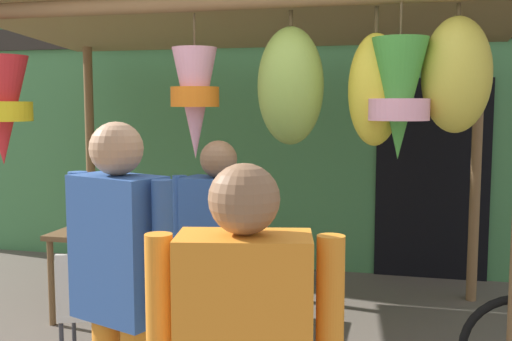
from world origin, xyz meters
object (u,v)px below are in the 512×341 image
folding_chair (94,303)px  vendor_in_orange (120,281)px  wicker_basket_by_table (248,341)px  customer_foreground (219,253)px  display_table (144,238)px  flower_heap_on_table (151,225)px

folding_chair → vendor_in_orange: vendor_in_orange is taller
wicker_basket_by_table → customer_foreground: bearing=-89.2°
display_table → folding_chair: bearing=-81.3°
folding_chair → vendor_in_orange: bearing=-55.7°
vendor_in_orange → customer_foreground: size_ratio=1.08×
folding_chair → vendor_in_orange: (0.70, -1.02, 0.48)m
flower_heap_on_table → customer_foreground: 1.54m
display_table → wicker_basket_by_table: 1.31m
folding_chair → customer_foreground: 0.96m
customer_foreground → wicker_basket_by_table: bearing=90.8°
vendor_in_orange → flower_heap_on_table: bearing=110.3°
flower_heap_on_table → folding_chair: folding_chair is taller
wicker_basket_by_table → customer_foreground: 1.04m
display_table → folding_chair: (0.18, -1.16, -0.15)m
flower_heap_on_table → folding_chair: 1.13m
wicker_basket_by_table → customer_foreground: (0.01, -0.69, 0.79)m
display_table → customer_foreground: (1.04, -1.28, 0.24)m
flower_heap_on_table → folding_chair: size_ratio=0.95×
display_table → vendor_in_orange: vendor_in_orange is taller
folding_chair → vendor_in_orange: size_ratio=0.50×
folding_chair → wicker_basket_by_table: folding_chair is taller
display_table → flower_heap_on_table: flower_heap_on_table is taller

